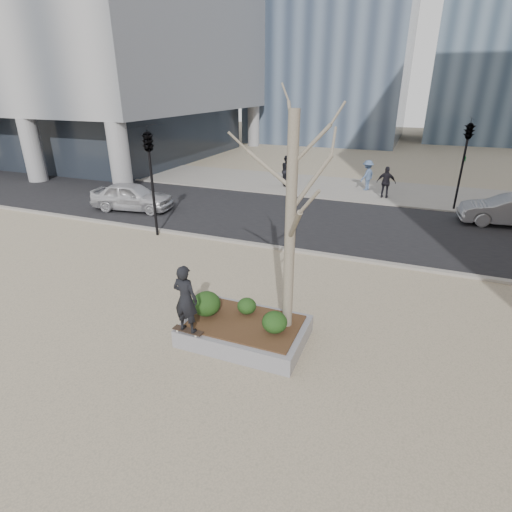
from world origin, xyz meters
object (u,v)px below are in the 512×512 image
at_px(skateboard, 188,331).
at_px(skateboarder, 185,299).
at_px(planter, 245,331).
at_px(police_car, 132,196).

bearing_deg(skateboard, skateboarder, 0.00).
relative_size(skateboard, skateboarder, 0.46).
bearing_deg(skateboarder, planter, -138.15).
bearing_deg(police_car, planter, -139.19).
bearing_deg(police_car, skateboarder, -145.49).
bearing_deg(planter, skateboarder, -141.34).
bearing_deg(skateboard, police_car, 136.11).
relative_size(planter, skateboard, 3.85).
xyz_separation_m(planter, skateboard, (-1.10, -0.88, 0.26)).
height_order(planter, skateboarder, skateboarder).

